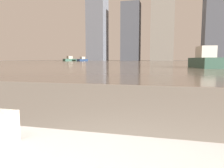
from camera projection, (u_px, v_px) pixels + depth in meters
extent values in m
cube|color=gray|center=(166.00, 62.00, 59.72)|extent=(180.00, 110.00, 0.01)
cube|color=#335647|center=(70.00, 60.00, 89.63)|extent=(4.37, 5.70, 0.96)
cube|color=#B2A893|center=(70.00, 57.00, 89.51)|extent=(2.22, 2.47, 1.10)
cube|color=#335647|center=(205.00, 63.00, 20.73)|extent=(2.71, 5.64, 0.95)
cube|color=silver|center=(206.00, 52.00, 20.61)|extent=(1.66, 2.22, 1.08)
cube|color=navy|center=(82.00, 60.00, 86.52)|extent=(3.30, 5.04, 0.84)
cube|color=#B2A893|center=(82.00, 58.00, 86.42)|extent=(1.78, 2.11, 0.95)
cube|color=slate|center=(97.00, 21.00, 120.45)|extent=(9.84, 11.06, 43.99)
cube|color=#4C515B|center=(131.00, 32.00, 116.60)|extent=(9.76, 8.10, 30.51)
cube|color=gray|center=(163.00, 3.00, 110.96)|extent=(11.37, 13.65, 58.15)
cube|color=#4C515B|center=(214.00, 27.00, 106.40)|extent=(9.56, 12.96, 32.76)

